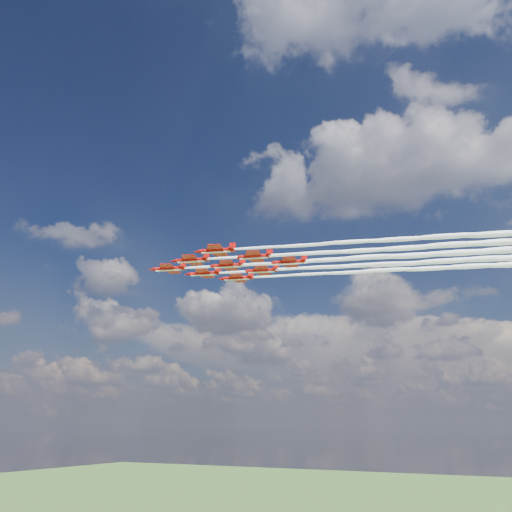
# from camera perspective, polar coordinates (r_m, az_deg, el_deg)

# --- Properties ---
(jet_lead) EXTENTS (96.95, 33.42, 2.91)m
(jet_lead) POSITION_cam_1_polar(r_m,az_deg,el_deg) (143.67, 7.79, -0.48)
(jet_lead) COLOR red
(jet_row2_port) EXTENTS (96.95, 33.42, 2.91)m
(jet_row2_port) POSITION_cam_1_polar(r_m,az_deg,el_deg) (137.32, 11.44, 0.60)
(jet_row2_port) COLOR red
(jet_row2_starb) EXTENTS (96.95, 33.42, 2.91)m
(jet_row2_starb) POSITION_cam_1_polar(r_m,az_deg,el_deg) (150.09, 11.37, -1.08)
(jet_row2_starb) COLOR red
(jet_row3_port) EXTENTS (96.95, 33.42, 2.91)m
(jet_row3_port) POSITION_cam_1_polar(r_m,az_deg,el_deg) (131.64, 15.44, 1.78)
(jet_row3_port) COLOR red
(jet_row3_centre) EXTENTS (96.95, 33.42, 2.91)m
(jet_row3_centre) POSITION_cam_1_polar(r_m,az_deg,el_deg) (144.28, 15.01, -0.07)
(jet_row3_centre) COLOR red
(jet_row3_starb) EXTENTS (96.95, 33.42, 2.91)m
(jet_row3_starb) POSITION_cam_1_polar(r_m,az_deg,el_deg) (157.05, 14.65, -1.63)
(jet_row3_starb) COLOR red
(jet_row4_port) EXTENTS (96.95, 33.42, 2.91)m
(jet_row4_port) POSITION_cam_1_polar(r_m,az_deg,el_deg) (139.15, 18.94, 1.02)
(jet_row4_port) COLOR red
(jet_row4_starb) EXTENTS (96.95, 33.42, 2.91)m
(jet_row4_starb) POSITION_cam_1_polar(r_m,az_deg,el_deg) (151.76, 18.23, -0.68)
(jet_row4_starb) COLOR red
(jet_tail) EXTENTS (96.95, 33.42, 2.91)m
(jet_tail) POSITION_cam_1_polar(r_m,az_deg,el_deg) (147.14, 22.06, 0.33)
(jet_tail) COLOR red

